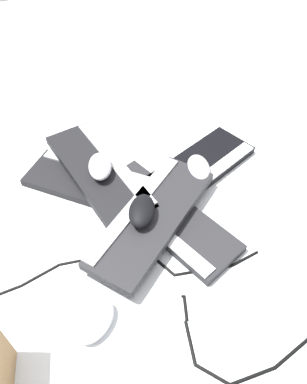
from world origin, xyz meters
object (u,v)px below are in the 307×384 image
at_px(keyboard_0, 165,216).
at_px(keyboard_1, 193,172).
at_px(mouse_0, 199,168).
at_px(keyboard_3, 152,217).
at_px(mouse_2, 142,211).
at_px(keyboard_2, 98,185).
at_px(keyboard_4, 99,171).
at_px(mouse_1, 96,321).
at_px(mouse_3, 100,166).

bearing_deg(keyboard_0, keyboard_1, 130.73).
bearing_deg(mouse_0, keyboard_3, 135.49).
bearing_deg(mouse_2, keyboard_2, 49.21).
distance_m(keyboard_2, keyboard_3, 0.22).
distance_m(keyboard_3, keyboard_4, 0.23).
bearing_deg(mouse_1, mouse_2, 7.72).
bearing_deg(keyboard_1, keyboard_3, -54.59).
height_order(keyboard_0, mouse_3, mouse_3).
relative_size(keyboard_0, keyboard_1, 1.00).
bearing_deg(keyboard_3, mouse_3, -158.45).
distance_m(keyboard_2, mouse_0, 0.30).
relative_size(keyboard_2, mouse_1, 3.84).
bearing_deg(mouse_3, keyboard_0, 47.12).
bearing_deg(mouse_0, keyboard_1, 24.70).
bearing_deg(keyboard_3, keyboard_0, 102.31).
bearing_deg(mouse_2, keyboard_0, -53.03).
height_order(keyboard_2, mouse_3, mouse_3).
bearing_deg(mouse_0, keyboard_4, 84.70).
bearing_deg(keyboard_1, mouse_0, 9.29).
xyz_separation_m(keyboard_4, mouse_1, (0.43, -0.14, -0.02)).
relative_size(keyboard_0, mouse_2, 4.22).
relative_size(mouse_1, mouse_3, 1.00).
xyz_separation_m(mouse_2, mouse_3, (-0.20, -0.05, 0.00)).
distance_m(keyboard_1, keyboard_2, 0.29).
bearing_deg(mouse_3, mouse_2, 28.65).
relative_size(keyboard_3, keyboard_4, 0.96).
xyz_separation_m(keyboard_2, mouse_3, (-0.01, 0.01, 0.07)).
relative_size(keyboard_0, mouse_0, 4.22).
bearing_deg(keyboard_1, mouse_3, -103.08).
bearing_deg(mouse_2, keyboard_4, 44.05).
xyz_separation_m(keyboard_0, keyboard_1, (-0.13, 0.15, 0.00)).
relative_size(keyboard_0, keyboard_3, 1.05).
relative_size(keyboard_2, keyboard_3, 0.95).
bearing_deg(keyboard_1, mouse_2, -58.29).
xyz_separation_m(keyboard_0, keyboard_4, (-0.21, -0.13, 0.03)).
distance_m(keyboard_4, mouse_2, 0.23).
distance_m(keyboard_1, mouse_0, 0.04).
bearing_deg(keyboard_0, mouse_3, -146.89).
bearing_deg(keyboard_3, keyboard_1, 125.41).
distance_m(keyboard_1, keyboard_4, 0.29).
height_order(keyboard_0, keyboard_2, same).
bearing_deg(mouse_0, mouse_1, 143.39).
distance_m(keyboard_4, mouse_1, 0.45).
distance_m(mouse_2, mouse_3, 0.21).
relative_size(mouse_0, mouse_3, 1.00).
xyz_separation_m(keyboard_2, mouse_2, (0.19, 0.07, 0.07)).
distance_m(mouse_0, mouse_1, 0.53).
relative_size(keyboard_2, mouse_3, 3.84).
xyz_separation_m(keyboard_1, mouse_0, (0.02, 0.00, 0.04)).
height_order(keyboard_3, mouse_0, mouse_0).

